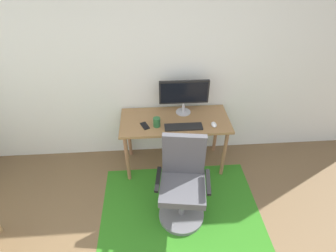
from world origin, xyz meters
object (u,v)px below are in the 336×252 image
Objects in this scene: office_chair at (183,187)px; computer_mouse at (214,125)px; monitor at (184,94)px; cell_phone at (145,126)px; desk at (175,125)px; coffee_cup at (157,122)px; keyboard at (183,127)px.

computer_mouse is at bearing 63.63° from office_chair.
monitor is 4.16× the size of cell_phone.
desk is 0.28m from coffee_cup.
monitor is at bearing 4.40° from cell_phone.
coffee_cup is at bearing -153.54° from desk.
office_chair is (-0.10, -0.91, -0.57)m from monitor.
office_chair is at bearing -124.52° from computer_mouse.
keyboard reaches higher than desk.
monitor is 5.60× the size of computer_mouse.
coffee_cup reaches higher than keyboard.
cell_phone reaches higher than desk.
keyboard is at bearing 91.55° from office_chair.
office_chair is (0.23, -0.65, -0.36)m from coffee_cup.
monitor is 1.36× the size of keyboard.
office_chair reaches higher than keyboard.
coffee_cup is 0.15m from cell_phone.
monitor reaches higher than coffee_cup.
coffee_cup reaches higher than computer_mouse.
computer_mouse reaches higher than cell_phone.
monitor is 0.47m from coffee_cup.
office_chair is (-0.42, -0.61, -0.32)m from computer_mouse.
desk is 2.21× the size of monitor.
coffee_cup is (-0.22, -0.11, 0.14)m from desk.
coffee_cup is at bearing 170.74° from keyboard.
cell_phone is (-0.36, -0.10, 0.09)m from desk.
cell_phone is at bearing 172.49° from keyboard.
keyboard is at bearing -62.22° from desk.
office_chair reaches higher than cell_phone.
monitor is at bearing 91.68° from office_chair.
keyboard is 0.35m from computer_mouse.
keyboard is 0.68m from office_chair.
monitor is at bearing 136.89° from computer_mouse.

